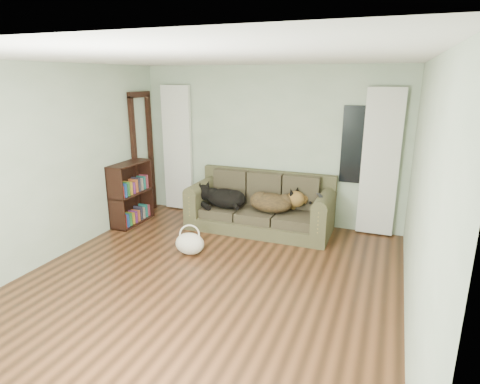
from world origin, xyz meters
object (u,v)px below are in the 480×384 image
(dog_black_lab, at_px, (223,199))
(tote_bag, at_px, (190,243))
(bookshelf, at_px, (131,195))
(sofa, at_px, (260,203))
(dog_shepherd, at_px, (274,203))

(dog_black_lab, xyz_separation_m, tote_bag, (-0.01, -1.16, -0.32))
(dog_black_lab, bearing_deg, bookshelf, -149.82)
(sofa, height_order, bookshelf, bookshelf)
(tote_bag, bearing_deg, dog_shepherd, 55.15)
(sofa, distance_m, tote_bag, 1.43)
(sofa, distance_m, dog_black_lab, 0.61)
(sofa, height_order, dog_black_lab, sofa)
(dog_black_lab, bearing_deg, sofa, 25.85)
(dog_shepherd, bearing_deg, bookshelf, 18.18)
(dog_shepherd, bearing_deg, sofa, -0.76)
(sofa, bearing_deg, dog_black_lab, -169.99)
(dog_shepherd, xyz_separation_m, tote_bag, (-0.86, -1.23, -0.33))
(dog_black_lab, distance_m, tote_bag, 1.20)
(sofa, bearing_deg, tote_bag, -115.78)
(dog_black_lab, relative_size, bookshelf, 0.69)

